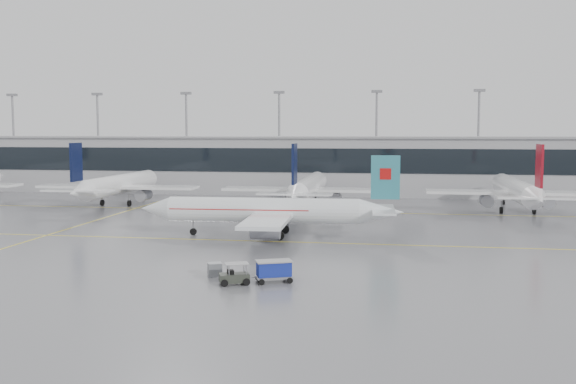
% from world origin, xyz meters
% --- Properties ---
extents(ground, '(320.00, 320.00, 0.00)m').
position_xyz_m(ground, '(0.00, 0.00, 0.00)').
color(ground, slate).
rests_on(ground, ground).
extents(taxi_line_main, '(120.00, 0.25, 0.01)m').
position_xyz_m(taxi_line_main, '(0.00, 0.00, 0.01)').
color(taxi_line_main, yellow).
rests_on(taxi_line_main, ground).
extents(taxi_line_north, '(120.00, 0.25, 0.01)m').
position_xyz_m(taxi_line_north, '(0.00, 30.00, 0.01)').
color(taxi_line_north, yellow).
rests_on(taxi_line_north, ground).
extents(taxi_line_cross, '(0.25, 60.00, 0.01)m').
position_xyz_m(taxi_line_cross, '(-30.00, 15.00, 0.01)').
color(taxi_line_cross, yellow).
rests_on(taxi_line_cross, ground).
extents(terminal, '(180.00, 15.00, 12.00)m').
position_xyz_m(terminal, '(0.00, 62.00, 6.00)').
color(terminal, '#9D9DA1').
rests_on(terminal, ground).
extents(terminal_glass, '(180.00, 0.20, 5.00)m').
position_xyz_m(terminal_glass, '(0.00, 54.45, 7.50)').
color(terminal_glass, black).
rests_on(terminal_glass, ground).
extents(terminal_roof, '(182.00, 16.00, 0.40)m').
position_xyz_m(terminal_roof, '(0.00, 62.00, 12.20)').
color(terminal_roof, gray).
rests_on(terminal_roof, ground).
extents(light_masts, '(156.40, 1.00, 22.60)m').
position_xyz_m(light_masts, '(0.00, 68.00, 13.34)').
color(light_masts, gray).
rests_on(light_masts, ground).
extents(air_canada_jet, '(34.29, 26.81, 10.53)m').
position_xyz_m(air_canada_jet, '(-0.56, 3.64, 3.31)').
color(air_canada_jet, white).
rests_on(air_canada_jet, ground).
extents(parked_jet_b, '(29.64, 36.96, 11.72)m').
position_xyz_m(parked_jet_b, '(-35.00, 33.69, 3.71)').
color(parked_jet_b, white).
rests_on(parked_jet_b, ground).
extents(parked_jet_c, '(29.64, 36.96, 11.72)m').
position_xyz_m(parked_jet_c, '(-0.00, 33.69, 3.71)').
color(parked_jet_c, white).
rests_on(parked_jet_c, ground).
extents(parked_jet_d, '(29.64, 36.96, 11.72)m').
position_xyz_m(parked_jet_d, '(35.00, 33.69, 3.71)').
color(parked_jet_d, white).
rests_on(parked_jet_d, ground).
extents(baggage_tug, '(3.95, 2.50, 1.90)m').
position_xyz_m(baggage_tug, '(0.66, -22.34, 0.67)').
color(baggage_tug, '#2D3129').
rests_on(baggage_tug, ground).
extents(baggage_cart, '(3.62, 2.84, 1.98)m').
position_xyz_m(baggage_cart, '(3.99, -20.97, 1.16)').
color(baggage_cart, gray).
rests_on(baggage_cart, ground).
extents(gse_unit, '(1.63, 1.58, 1.26)m').
position_xyz_m(gse_unit, '(-1.92, -19.48, 0.63)').
color(gse_unit, slate).
rests_on(gse_unit, ground).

